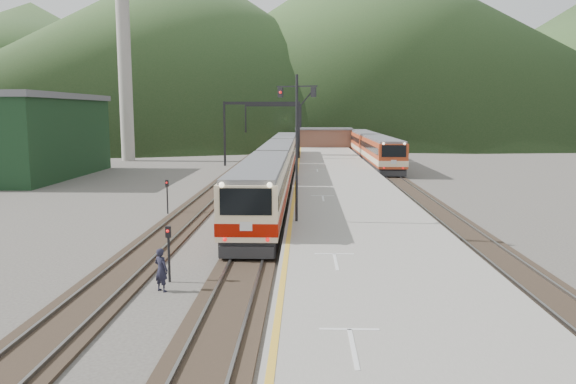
{
  "coord_description": "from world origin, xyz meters",
  "views": [
    {
      "loc": [
        2.61,
        -15.1,
        6.74
      ],
      "look_at": [
        1.58,
        17.97,
        2.0
      ],
      "focal_mm": 35.0,
      "sensor_mm": 36.0,
      "label": 1
    }
  ],
  "objects_px": {
    "signal_mast": "(297,134)",
    "worker": "(161,270)",
    "main_train": "(278,163)",
    "second_train": "(370,146)"
  },
  "relations": [
    {
      "from": "second_train",
      "to": "signal_mast",
      "type": "relative_size",
      "value": 5.34
    },
    {
      "from": "signal_mast",
      "to": "worker",
      "type": "relative_size",
      "value": 4.56
    },
    {
      "from": "main_train",
      "to": "signal_mast",
      "type": "relative_size",
      "value": 7.54
    },
    {
      "from": "signal_mast",
      "to": "worker",
      "type": "xyz_separation_m",
      "value": [
        -4.97,
        -8.84,
        -4.79
      ]
    },
    {
      "from": "main_train",
      "to": "worker",
      "type": "relative_size",
      "value": 34.43
    },
    {
      "from": "worker",
      "to": "second_train",
      "type": "bearing_deg",
      "value": -73.6
    },
    {
      "from": "main_train",
      "to": "worker",
      "type": "distance_m",
      "value": 32.8
    },
    {
      "from": "signal_mast",
      "to": "worker",
      "type": "bearing_deg",
      "value": -119.33
    },
    {
      "from": "main_train",
      "to": "second_train",
      "type": "height_order",
      "value": "second_train"
    },
    {
      "from": "second_train",
      "to": "signal_mast",
      "type": "distance_m",
      "value": 48.8
    }
  ]
}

